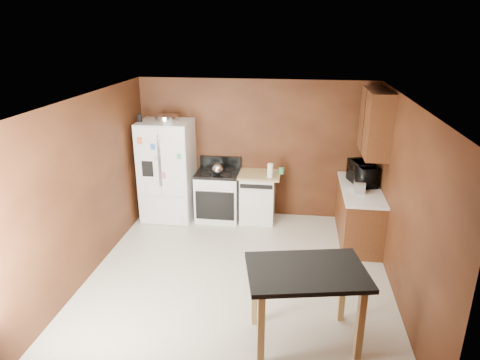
% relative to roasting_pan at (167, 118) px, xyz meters
% --- Properties ---
extents(floor, '(4.50, 4.50, 0.00)m').
position_rel_roasting_pan_xyz_m(floor, '(1.52, -1.90, -1.85)').
color(floor, beige).
rests_on(floor, ground).
extents(ceiling, '(4.50, 4.50, 0.00)m').
position_rel_roasting_pan_xyz_m(ceiling, '(1.52, -1.90, 0.65)').
color(ceiling, white).
rests_on(ceiling, ground).
extents(wall_back, '(4.20, 0.00, 4.20)m').
position_rel_roasting_pan_xyz_m(wall_back, '(1.52, 0.35, -0.60)').
color(wall_back, '#582F17').
rests_on(wall_back, ground).
extents(wall_front, '(4.20, 0.00, 4.20)m').
position_rel_roasting_pan_xyz_m(wall_front, '(1.52, -4.15, -0.60)').
color(wall_front, '#582F17').
rests_on(wall_front, ground).
extents(wall_left, '(0.00, 4.50, 4.50)m').
position_rel_roasting_pan_xyz_m(wall_left, '(-0.58, -1.90, -0.60)').
color(wall_left, '#582F17').
rests_on(wall_left, ground).
extents(wall_right, '(0.00, 4.50, 4.50)m').
position_rel_roasting_pan_xyz_m(wall_right, '(3.62, -1.90, -0.60)').
color(wall_right, '#582F17').
rests_on(wall_right, ground).
extents(roasting_pan, '(0.40, 0.40, 0.10)m').
position_rel_roasting_pan_xyz_m(roasting_pan, '(0.00, 0.00, 0.00)').
color(roasting_pan, silver).
rests_on(roasting_pan, refrigerator).
extents(pen_cup, '(0.09, 0.09, 0.13)m').
position_rel_roasting_pan_xyz_m(pen_cup, '(-0.44, -0.13, 0.02)').
color(pen_cup, black).
rests_on(pen_cup, refrigerator).
extents(kettle, '(0.19, 0.19, 0.19)m').
position_rel_roasting_pan_xyz_m(kettle, '(0.90, -0.12, -0.85)').
color(kettle, silver).
rests_on(kettle, gas_range).
extents(paper_towel, '(0.12, 0.12, 0.24)m').
position_rel_roasting_pan_xyz_m(paper_towel, '(1.83, -0.10, -0.84)').
color(paper_towel, white).
rests_on(paper_towel, dishwasher).
extents(green_canister, '(0.12, 0.12, 0.11)m').
position_rel_roasting_pan_xyz_m(green_canister, '(2.01, 0.10, -0.91)').
color(green_canister, '#40A665').
rests_on(green_canister, dishwasher).
extents(toaster, '(0.18, 0.28, 0.20)m').
position_rel_roasting_pan_xyz_m(toaster, '(3.26, -0.62, -0.85)').
color(toaster, silver).
rests_on(toaster, right_cabinets).
extents(microwave, '(0.55, 0.68, 0.33)m').
position_rel_roasting_pan_xyz_m(microwave, '(3.35, -0.24, -0.79)').
color(microwave, black).
rests_on(microwave, right_cabinets).
extents(refrigerator, '(0.90, 0.80, 1.80)m').
position_rel_roasting_pan_xyz_m(refrigerator, '(-0.03, -0.04, -0.95)').
color(refrigerator, white).
rests_on(refrigerator, ground).
extents(gas_range, '(0.76, 0.68, 1.10)m').
position_rel_roasting_pan_xyz_m(gas_range, '(0.88, 0.02, -1.39)').
color(gas_range, white).
rests_on(gas_range, ground).
extents(dishwasher, '(0.78, 0.63, 0.89)m').
position_rel_roasting_pan_xyz_m(dishwasher, '(1.60, 0.05, -1.40)').
color(dishwasher, white).
rests_on(dishwasher, ground).
extents(right_cabinets, '(0.63, 1.58, 2.45)m').
position_rel_roasting_pan_xyz_m(right_cabinets, '(3.36, -0.42, -0.94)').
color(right_cabinets, brown).
rests_on(right_cabinets, ground).
extents(island, '(1.41, 1.08, 0.91)m').
position_rel_roasting_pan_xyz_m(island, '(2.42, -3.06, -1.08)').
color(island, black).
rests_on(island, ground).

